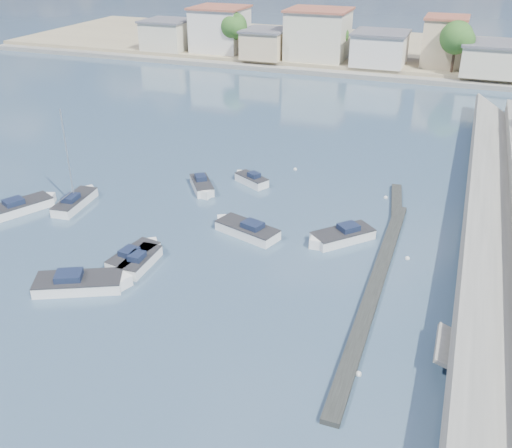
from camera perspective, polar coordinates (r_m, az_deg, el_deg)
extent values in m
plane|color=#314C63|center=(67.90, 10.29, 8.20)|extent=(400.00, 400.00, 0.00)
cube|color=slate|center=(42.15, 22.23, -4.72)|extent=(4.17, 90.00, 2.86)
cube|color=slate|center=(34.97, 21.73, -12.85)|extent=(5.31, 3.50, 1.94)
cube|color=black|center=(40.00, 11.82, -6.11)|extent=(1.00, 26.00, 0.35)
cube|color=black|center=(52.30, 13.88, 2.03)|extent=(2.00, 8.05, 0.30)
cube|color=gray|center=(117.79, 15.41, 16.17)|extent=(160.00, 40.00, 1.40)
cube|color=slate|center=(97.38, 13.94, 13.94)|extent=(160.00, 2.50, 0.80)
cube|color=beige|center=(114.84, -8.83, 18.15)|extent=(8.00, 8.00, 5.00)
cube|color=#595960|center=(114.45, -8.93, 19.47)|extent=(8.48, 8.48, 0.35)
cube|color=silver|center=(112.04, -3.61, 18.82)|extent=(9.00, 9.00, 7.50)
cube|color=#99513D|center=(111.52, -3.67, 20.82)|extent=(9.54, 9.54, 0.35)
cube|color=#CCB48C|center=(105.89, 0.94, 17.54)|extent=(7.00, 8.00, 4.50)
cube|color=#595960|center=(105.50, 0.95, 18.84)|extent=(7.42, 8.48, 0.35)
cube|color=beige|center=(104.91, 6.22, 18.27)|extent=(10.00, 9.00, 8.00)
cube|color=#99513D|center=(104.33, 6.34, 20.53)|extent=(10.60, 9.54, 0.35)
cube|color=silver|center=(102.05, 12.26, 16.72)|extent=(8.50, 8.50, 5.00)
cube|color=#595960|center=(101.61, 12.42, 18.20)|extent=(9.01, 9.01, 0.35)
cube|color=#CCB48C|center=(103.84, 18.29, 16.89)|extent=(6.50, 7.50, 7.50)
cube|color=#99513D|center=(103.28, 18.62, 19.02)|extent=(6.89, 7.95, 0.35)
cube|color=beige|center=(100.11, 22.68, 14.95)|extent=(9.50, 9.00, 4.50)
cube|color=#595960|center=(99.69, 22.93, 16.30)|extent=(10.07, 9.54, 0.35)
cylinder|color=#38281E|center=(108.10, -2.21, 17.43)|extent=(0.44, 0.44, 3.38)
sphere|color=#28561C|center=(107.57, -2.24, 19.18)|extent=(4.80, 4.80, 4.80)
sphere|color=#28561C|center=(106.71, -1.90, 19.00)|extent=(3.60, 3.60, 3.60)
sphere|color=#28561C|center=(108.24, -2.54, 19.31)|extent=(3.30, 3.30, 3.30)
cylinder|color=#38281E|center=(105.61, 7.93, 16.84)|extent=(0.44, 0.44, 2.93)
sphere|color=#28561C|center=(105.12, 8.04, 18.39)|extent=(4.16, 4.16, 4.16)
sphere|color=#28561C|center=(104.49, 8.40, 18.20)|extent=(3.12, 3.12, 3.12)
sphere|color=#28561C|center=(105.62, 7.73, 18.52)|extent=(2.86, 2.86, 2.86)
cylinder|color=#38281E|center=(99.19, 19.09, 15.17)|extent=(0.44, 0.44, 3.60)
sphere|color=#28561C|center=(98.58, 19.42, 17.18)|extent=(5.12, 5.12, 5.12)
sphere|color=#28561C|center=(97.96, 19.96, 16.89)|extent=(3.84, 3.84, 3.84)
sphere|color=#28561C|center=(99.05, 18.97, 17.38)|extent=(3.52, 3.52, 3.52)
cube|color=white|center=(42.39, -11.48, -3.80)|extent=(1.61, 3.97, 1.00)
cube|color=white|center=(43.63, -10.38, -2.72)|extent=(1.54, 1.54, 1.00)
cube|color=#262628|center=(42.14, -11.54, -3.21)|extent=(1.64, 3.97, 0.08)
cube|color=#18213A|center=(41.73, -11.84, -3.19)|extent=(0.98, 1.20, 0.48)
cube|color=white|center=(43.05, -12.11, -3.34)|extent=(2.36, 4.51, 1.00)
cube|color=white|center=(44.24, -10.60, -2.29)|extent=(1.72, 1.72, 1.00)
cube|color=#262628|center=(42.80, -12.18, -2.76)|extent=(2.40, 4.51, 0.08)
cube|color=#18213A|center=(42.41, -12.58, -2.74)|extent=(1.26, 1.44, 0.48)
cube|color=white|center=(45.72, -0.85, -0.74)|extent=(5.59, 3.51, 1.00)
cube|color=white|center=(47.02, -2.99, 0.07)|extent=(1.89, 1.89, 1.00)
cube|color=#262628|center=(45.48, -0.86, -0.19)|extent=(5.60, 3.55, 0.08)
cube|color=#18213A|center=(45.08, -0.34, -0.11)|extent=(1.87, 1.66, 0.48)
cube|color=white|center=(45.40, 8.66, -1.29)|extent=(4.85, 4.97, 1.00)
cube|color=white|center=(44.35, 6.41, -1.88)|extent=(1.47, 1.47, 1.00)
cube|color=#262628|center=(45.17, 8.70, -0.74)|extent=(4.88, 4.99, 0.08)
cube|color=#18213A|center=(45.32, 9.24, -0.34)|extent=(1.92, 1.93, 0.48)
cube|color=white|center=(53.63, -22.45, 1.50)|extent=(4.16, 5.57, 1.00)
cube|color=white|center=(54.32, -20.32, 2.23)|extent=(1.84, 1.84, 1.00)
cube|color=#262628|center=(53.43, -22.54, 1.98)|extent=(4.19, 5.58, 0.08)
cube|color=#18213A|center=(53.19, -23.09, 2.05)|extent=(1.84, 1.96, 0.48)
cube|color=white|center=(54.95, -0.43, 4.31)|extent=(3.73, 2.93, 1.00)
cube|color=white|center=(56.02, -1.42, 4.77)|extent=(1.22, 1.22, 1.00)
cube|color=#262628|center=(54.76, -0.44, 4.80)|extent=(3.75, 2.95, 0.08)
cube|color=#18213A|center=(54.42, -0.20, 4.92)|extent=(1.34, 1.27, 0.48)
cube|color=white|center=(54.03, -5.44, 3.77)|extent=(3.71, 4.29, 1.00)
cube|color=white|center=(52.41, -5.08, 3.01)|extent=(1.27, 1.27, 1.00)
cube|color=#262628|center=(53.83, -5.47, 4.25)|extent=(3.74, 4.31, 0.08)
cube|color=#18213A|center=(54.12, -5.56, 4.65)|extent=(1.52, 1.58, 0.48)
cube|color=white|center=(40.95, -17.27, -5.79)|extent=(6.23, 4.57, 1.00)
cube|color=white|center=(40.47, -13.81, -5.71)|extent=(2.06, 2.06, 1.00)
cube|color=#262628|center=(40.68, -17.37, -5.20)|extent=(6.25, 4.61, 0.08)
cube|color=#18213A|center=(40.69, -18.22, -4.93)|extent=(2.18, 2.03, 0.48)
cube|color=white|center=(52.90, -17.64, 1.99)|extent=(2.25, 5.31, 1.00)
cube|color=white|center=(54.65, -16.45, 3.00)|extent=(1.71, 1.71, 1.00)
cube|color=#262628|center=(52.70, -17.72, 2.49)|extent=(2.28, 5.32, 0.08)
cube|color=#18213A|center=(52.21, -18.04, 2.49)|extent=(1.22, 1.65, 0.48)
cylinder|color=silver|center=(51.23, -18.35, 6.54)|extent=(0.12, 0.12, 8.00)
cylinder|color=silver|center=(51.51, -18.49, 2.64)|extent=(0.33, 2.40, 0.08)
sphere|color=white|center=(33.00, 10.20, -14.56)|extent=(0.36, 0.36, 0.36)
sphere|color=white|center=(43.99, 14.89, -3.35)|extent=(0.36, 0.36, 0.36)
sphere|color=white|center=(53.41, 12.84, 2.59)|extent=(0.36, 0.36, 0.36)
sphere|color=white|center=(58.54, 3.95, 5.48)|extent=(0.36, 0.36, 0.36)
sphere|color=white|center=(58.09, 20.83, 3.49)|extent=(0.36, 0.36, 0.36)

